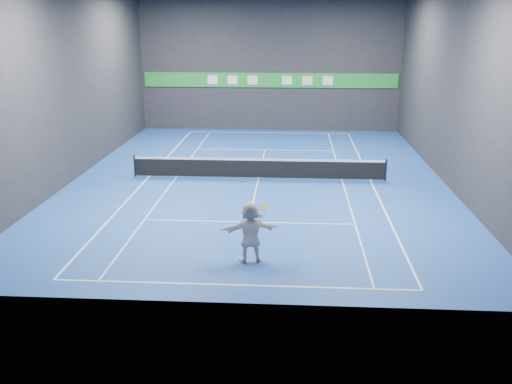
# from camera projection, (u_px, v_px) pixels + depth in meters

# --- Properties ---
(ground) EXTENTS (26.00, 26.00, 0.00)m
(ground) POSITION_uv_depth(u_px,v_px,m) (259.00, 178.00, 28.23)
(ground) COLOR #1C469B
(ground) RESTS_ON ground
(wall_back) EXTENTS (18.00, 0.10, 9.00)m
(wall_back) POSITION_uv_depth(u_px,v_px,m) (270.00, 65.00, 39.34)
(wall_back) COLOR #27272A
(wall_back) RESTS_ON ground
(wall_front) EXTENTS (18.00, 0.10, 9.00)m
(wall_front) POSITION_uv_depth(u_px,v_px,m) (228.00, 144.00, 14.51)
(wall_front) COLOR #27272A
(wall_front) RESTS_ON ground
(wall_left) EXTENTS (0.10, 26.00, 9.00)m
(wall_left) POSITION_uv_depth(u_px,v_px,m) (73.00, 85.00, 27.48)
(wall_left) COLOR #27272A
(wall_left) RESTS_ON ground
(wall_right) EXTENTS (0.10, 26.00, 9.00)m
(wall_right) POSITION_uv_depth(u_px,v_px,m) (452.00, 88.00, 26.37)
(wall_right) COLOR #27272A
(wall_right) RESTS_ON ground
(baseline_near) EXTENTS (10.98, 0.08, 0.01)m
(baseline_near) POSITION_uv_depth(u_px,v_px,m) (234.00, 285.00, 16.87)
(baseline_near) COLOR white
(baseline_near) RESTS_ON ground
(baseline_far) EXTENTS (10.98, 0.08, 0.01)m
(baseline_far) POSITION_uv_depth(u_px,v_px,m) (269.00, 133.00, 39.58)
(baseline_far) COLOR white
(baseline_far) RESTS_ON ground
(sideline_doubles_left) EXTENTS (0.08, 23.78, 0.01)m
(sideline_doubles_left) POSITION_uv_depth(u_px,v_px,m) (149.00, 176.00, 28.56)
(sideline_doubles_left) COLOR white
(sideline_doubles_left) RESTS_ON ground
(sideline_doubles_right) EXTENTS (0.08, 23.78, 0.01)m
(sideline_doubles_right) POSITION_uv_depth(u_px,v_px,m) (370.00, 180.00, 27.89)
(sideline_doubles_right) COLOR white
(sideline_doubles_right) RESTS_ON ground
(sideline_singles_left) EXTENTS (0.06, 23.78, 0.01)m
(sideline_singles_left) POSITION_uv_depth(u_px,v_px,m) (177.00, 177.00, 28.48)
(sideline_singles_left) COLOR white
(sideline_singles_left) RESTS_ON ground
(sideline_singles_right) EXTENTS (0.06, 23.78, 0.01)m
(sideline_singles_right) POSITION_uv_depth(u_px,v_px,m) (342.00, 180.00, 27.97)
(sideline_singles_right) COLOR white
(sideline_singles_right) RESTS_ON ground
(service_line_near) EXTENTS (8.23, 0.06, 0.01)m
(service_line_near) POSITION_uv_depth(u_px,v_px,m) (249.00, 222.00, 22.11)
(service_line_near) COLOR white
(service_line_near) RESTS_ON ground
(service_line_far) EXTENTS (8.23, 0.06, 0.01)m
(service_line_far) POSITION_uv_depth(u_px,v_px,m) (265.00, 150.00, 34.34)
(service_line_far) COLOR white
(service_line_far) RESTS_ON ground
(center_service_line) EXTENTS (0.06, 12.80, 0.01)m
(center_service_line) POSITION_uv_depth(u_px,v_px,m) (259.00, 178.00, 28.23)
(center_service_line) COLOR white
(center_service_line) RESTS_ON ground
(player) EXTENTS (1.97, 1.03, 2.03)m
(player) POSITION_uv_depth(u_px,v_px,m) (250.00, 232.00, 18.27)
(player) COLOR white
(player) RESTS_ON ground
(tennis_ball) EXTENTS (0.07, 0.07, 0.07)m
(tennis_ball) POSITION_uv_depth(u_px,v_px,m) (241.00, 181.00, 17.93)
(tennis_ball) COLOR #CDED27
(tennis_ball) RESTS_ON player
(tennis_net) EXTENTS (12.50, 0.10, 1.07)m
(tennis_net) POSITION_uv_depth(u_px,v_px,m) (259.00, 168.00, 28.07)
(tennis_net) COLOR black
(tennis_net) RESTS_ON ground
(sponsor_banner) EXTENTS (17.64, 0.11, 1.00)m
(sponsor_banner) POSITION_uv_depth(u_px,v_px,m) (270.00, 80.00, 39.56)
(sponsor_banner) COLOR green
(sponsor_banner) RESTS_ON wall_back
(tennis_racket) EXTENTS (0.46, 0.39, 0.76)m
(tennis_racket) POSITION_uv_depth(u_px,v_px,m) (261.00, 213.00, 18.12)
(tennis_racket) COLOR red
(tennis_racket) RESTS_ON player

